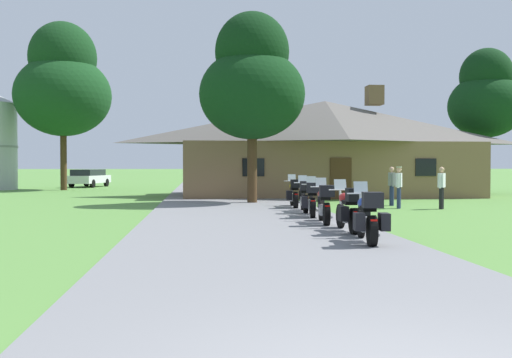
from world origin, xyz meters
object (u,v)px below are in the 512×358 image
motorcycle_blue_nearest_to_camera (368,218)px  motorcycle_yellow_farthest_in_row (294,193)px  motorcycle_red_third_in_row (324,204)px  tree_by_lodge_front (252,82)px  motorcycle_yellow_fourth_in_row (312,200)px  motorcycle_silver_fifth_in_row (304,196)px  tree_left_far (63,84)px  motorcycle_red_second_in_row (350,210)px  parked_white_suv_far_left (89,177)px  bystander_white_shirt_by_tree (399,185)px  bystander_gray_shirt_beside_signpost (392,184)px  bystander_white_shirt_near_lodge (442,186)px  tree_right_of_lodge (486,97)px

motorcycle_blue_nearest_to_camera → motorcycle_yellow_farthest_in_row: (0.14, 10.74, 0.00)m
motorcycle_red_third_in_row → tree_by_lodge_front: size_ratio=0.24×
motorcycle_yellow_fourth_in_row → motorcycle_yellow_farthest_in_row: (0.09, 4.21, 0.00)m
motorcycle_silver_fifth_in_row → tree_left_far: (-13.21, 21.11, 6.72)m
motorcycle_red_second_in_row → motorcycle_yellow_farthest_in_row: size_ratio=1.00×
motorcycle_silver_fifth_in_row → parked_white_suv_far_left: size_ratio=0.43×
motorcycle_red_third_in_row → bystander_white_shirt_by_tree: (4.36, 6.21, 0.33)m
motorcycle_yellow_fourth_in_row → bystander_gray_shirt_beside_signpost: size_ratio=1.25×
motorcycle_red_third_in_row → tree_left_far: bearing=123.0°
motorcycle_red_third_in_row → bystander_gray_shirt_beside_signpost: (4.60, 7.81, 0.31)m
motorcycle_red_second_in_row → bystander_gray_shirt_beside_signpost: (4.44, 10.03, 0.32)m
bystander_white_shirt_near_lodge → tree_left_far: 28.00m
motorcycle_yellow_farthest_in_row → bystander_gray_shirt_beside_signpost: size_ratio=1.25×
bystander_gray_shirt_beside_signpost → parked_white_suv_far_left: bearing=38.8°
motorcycle_blue_nearest_to_camera → motorcycle_silver_fifth_in_row: same height
motorcycle_red_second_in_row → tree_right_of_lodge: 25.61m
bystander_white_shirt_near_lodge → bystander_gray_shirt_beside_signpost: bearing=-110.5°
motorcycle_yellow_farthest_in_row → parked_white_suv_far_left: bearing=120.1°
motorcycle_red_second_in_row → bystander_white_shirt_by_tree: (4.20, 8.42, 0.34)m
bystander_gray_shirt_beside_signpost → tree_by_lodge_front: size_ratio=0.19×
bystander_gray_shirt_beside_signpost → motorcycle_yellow_fourth_in_row: bearing=143.4°
tree_left_far → tree_by_lodge_front: bearing=-52.9°
motorcycle_blue_nearest_to_camera → tree_by_lodge_front: (-1.27, 13.93, 4.85)m
motorcycle_blue_nearest_to_camera → motorcycle_red_second_in_row: size_ratio=1.00×
tree_right_of_lodge → parked_white_suv_far_left: size_ratio=1.85×
motorcycle_red_third_in_row → bystander_white_shirt_near_lodge: bystander_white_shirt_near_lodge is taller
motorcycle_blue_nearest_to_camera → tree_left_far: size_ratio=0.18×
tree_right_of_lodge → motorcycle_yellow_farthest_in_row: bearing=-139.3°
bystander_white_shirt_near_lodge → tree_left_far: (-18.95, 19.58, 6.41)m
tree_right_of_lodge → bystander_white_shirt_near_lodge: bearing=-122.9°
motorcycle_silver_fifth_in_row → tree_right_of_lodge: bearing=51.3°
motorcycle_yellow_fourth_in_row → tree_left_far: size_ratio=0.18×
motorcycle_yellow_farthest_in_row → bystander_white_shirt_near_lodge: (5.74, -0.76, 0.32)m
motorcycle_blue_nearest_to_camera → parked_white_suv_far_left: (-12.41, 35.27, 0.17)m
motorcycle_yellow_farthest_in_row → tree_right_of_lodge: size_ratio=0.23×
tree_left_far → motorcycle_yellow_fourth_in_row: bearing=-60.3°
motorcycle_yellow_fourth_in_row → tree_left_far: 27.35m
motorcycle_red_second_in_row → motorcycle_yellow_fourth_in_row: bearing=91.5°
motorcycle_red_third_in_row → bystander_white_shirt_by_tree: bystander_white_shirt_by_tree is taller
parked_white_suv_far_left → motorcycle_yellow_fourth_in_row: bearing=-54.4°
motorcycle_yellow_farthest_in_row → tree_by_lodge_front: size_ratio=0.24×
motorcycle_yellow_fourth_in_row → tree_by_lodge_front: 8.94m
motorcycle_red_second_in_row → parked_white_suv_far_left: bearing=111.1°
motorcycle_silver_fifth_in_row → motorcycle_yellow_farthest_in_row: (0.01, 2.29, -0.01)m
motorcycle_red_third_in_row → tree_left_far: tree_left_far is taller
motorcycle_red_second_in_row → motorcycle_yellow_farthest_in_row: same height
motorcycle_yellow_fourth_in_row → motorcycle_yellow_farthest_in_row: bearing=97.4°
motorcycle_blue_nearest_to_camera → bystander_white_shirt_near_lodge: (5.87, 9.98, 0.32)m
motorcycle_yellow_fourth_in_row → parked_white_suv_far_left: 31.32m
bystander_white_shirt_near_lodge → parked_white_suv_far_left: (-18.29, 25.29, -0.15)m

